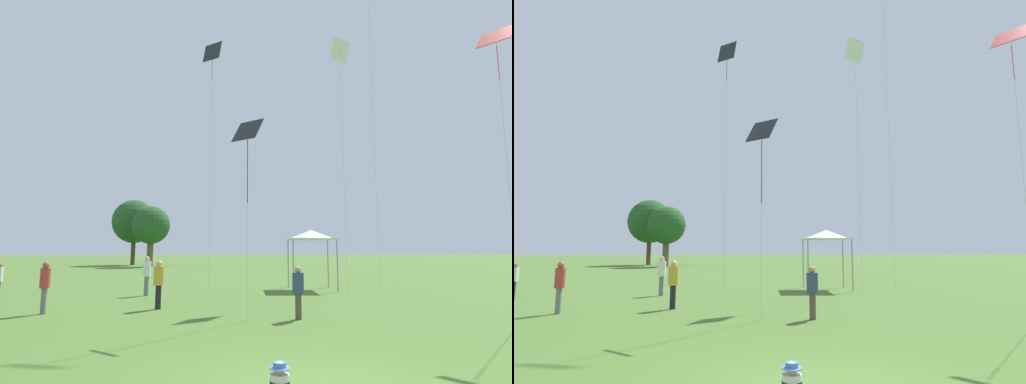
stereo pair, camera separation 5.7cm
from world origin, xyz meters
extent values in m
cylinder|color=silver|center=(-0.57, -0.20, 0.23)|extent=(0.32, 0.32, 0.27)
cylinder|color=black|center=(-0.57, -0.20, 0.23)|extent=(0.33, 0.33, 0.07)
sphere|color=#DBAD89|center=(-0.57, -0.20, 0.45)|extent=(0.19, 0.19, 0.19)
cylinder|color=#4C70B7|center=(-0.57, -0.20, 0.45)|extent=(0.32, 0.32, 0.01)
cylinder|color=#4C70B7|center=(-0.57, -0.20, 0.49)|extent=(0.19, 0.19, 0.09)
cylinder|color=slate|center=(-4.33, 13.67, 0.45)|extent=(0.29, 0.29, 0.90)
cylinder|color=silver|center=(-4.33, 13.67, 1.26)|extent=(0.53, 0.53, 0.72)
sphere|color=#DBAD89|center=(-4.33, 13.67, 1.72)|extent=(0.24, 0.24, 0.24)
cylinder|color=black|center=(-3.31, 9.21, 0.43)|extent=(0.24, 0.24, 0.87)
cylinder|color=gold|center=(-3.31, 9.21, 1.21)|extent=(0.44, 0.44, 0.69)
sphere|color=#DBAD89|center=(-3.31, 9.21, 1.65)|extent=(0.24, 0.24, 0.24)
cylinder|color=brown|center=(1.33, 6.40, 0.40)|extent=(0.26, 0.26, 0.81)
cylinder|color=#334260|center=(1.33, 6.40, 1.13)|extent=(0.47, 0.47, 0.64)
sphere|color=tan|center=(1.33, 6.40, 1.54)|extent=(0.22, 0.22, 0.22)
cylinder|color=slate|center=(-7.09, 8.60, 0.43)|extent=(0.24, 0.24, 0.86)
cylinder|color=#B23833|center=(-7.09, 8.60, 1.21)|extent=(0.44, 0.44, 0.68)
sphere|color=brown|center=(-7.09, 8.60, 1.65)|extent=(0.23, 0.23, 0.23)
cylinder|color=silver|center=(-10.63, 13.08, 1.08)|extent=(0.35, 0.35, 0.61)
sphere|color=brown|center=(-10.63, 13.08, 1.47)|extent=(0.21, 0.21, 0.21)
cube|color=white|center=(4.33, 15.54, 2.75)|extent=(2.85, 2.85, 0.08)
cone|color=white|center=(4.33, 15.54, 3.02)|extent=(2.71, 2.71, 0.47)
cylinder|color=#99999E|center=(3.29, 16.82, 1.35)|extent=(0.07, 0.07, 2.71)
cylinder|color=#99999E|center=(5.61, 16.58, 1.35)|extent=(0.07, 0.07, 2.71)
cylinder|color=#99999E|center=(3.05, 14.49, 1.35)|extent=(0.07, 0.07, 2.71)
cylinder|color=#99999E|center=(5.37, 14.26, 1.35)|extent=(0.07, 0.07, 2.71)
cube|color=red|center=(8.03, 5.14, 9.37)|extent=(1.24, 1.32, 0.79)
cylinder|color=red|center=(8.03, 5.14, 8.41)|extent=(0.02, 0.02, 1.16)
cylinder|color=#BCB7A8|center=(8.03, 5.14, 4.69)|extent=(0.01, 0.01, 9.37)
cylinder|color=#BCB7A8|center=(7.53, 13.86, 10.88)|extent=(0.01, 0.01, 21.74)
cube|color=white|center=(5.71, 13.78, 13.19)|extent=(1.23, 0.84, 1.15)
cylinder|color=white|center=(5.71, 13.78, 12.31)|extent=(0.02, 0.02, 0.94)
cylinder|color=#BCB7A8|center=(5.71, 13.78, 6.60)|extent=(0.01, 0.01, 13.19)
cube|color=#1E2328|center=(-1.38, 13.72, 12.59)|extent=(1.00, 0.87, 1.04)
cylinder|color=#1E2328|center=(-1.38, 13.72, 11.63)|extent=(0.02, 0.02, 1.18)
cylinder|color=#BCB7A8|center=(-1.38, 13.72, 6.29)|extent=(0.01, 0.01, 12.58)
cube|color=#1E2328|center=(-0.34, 6.18, 6.04)|extent=(1.06, 1.02, 0.78)
cylinder|color=#1E2328|center=(-0.34, 6.18, 4.68)|extent=(0.02, 0.02, 2.07)
cylinder|color=#BCB7A8|center=(-0.34, 6.18, 3.02)|extent=(0.01, 0.01, 6.03)
cylinder|color=brown|center=(-11.17, 51.55, 2.19)|extent=(0.59, 0.59, 4.38)
sphere|color=#235123|center=(-11.17, 51.55, 6.05)|extent=(6.06, 6.06, 6.06)
cylinder|color=brown|center=(-8.14, 45.75, 1.95)|extent=(0.78, 0.78, 3.91)
sphere|color=#235123|center=(-8.14, 45.75, 5.22)|extent=(4.78, 4.78, 4.78)
camera|label=1|loc=(-1.76, -6.32, 2.20)|focal=28.00mm
camera|label=2|loc=(-1.71, -6.33, 2.20)|focal=28.00mm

